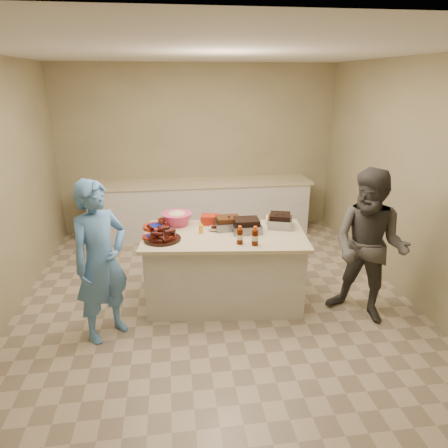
{
  "coord_description": "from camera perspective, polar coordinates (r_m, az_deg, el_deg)",
  "views": [
    {
      "loc": [
        -0.46,
        -4.06,
        2.46
      ],
      "look_at": [
        0.1,
        0.05,
        0.94
      ],
      "focal_mm": 32.0,
      "sensor_mm": 36.0,
      "label": 1
    }
  ],
  "objects": [
    {
      "name": "mustard_bottle",
      "position": [
        4.44,
        -3.3,
        -1.31
      ],
      "size": [
        0.05,
        0.05,
        0.13
      ],
      "primitive_type": "cylinder",
      "rotation": [
        0.0,
        0.0,
        -0.11
      ],
      "color": "yellow",
      "rests_on": "island"
    },
    {
      "name": "coleslaw_bowl",
      "position": [
        4.72,
        -6.68,
        -0.1
      ],
      "size": [
        0.39,
        0.39,
        0.24
      ],
      "primitive_type": null,
      "rotation": [
        0.0,
        0.0,
        -0.11
      ],
      "color": "#CE3569",
      "rests_on": "island"
    },
    {
      "name": "sausage_plate",
      "position": [
        4.74,
        1.1,
        0.13
      ],
      "size": [
        0.42,
        0.42,
        0.06
      ],
      "primitive_type": "cylinder",
      "rotation": [
        0.0,
        0.0,
        -0.33
      ],
      "color": "silver",
      "rests_on": "island"
    },
    {
      "name": "back_counter",
      "position": [
        6.59,
        -3.38,
        2.3
      ],
      "size": [
        3.6,
        0.64,
        0.9
      ],
      "primitive_type": null,
      "color": "silver",
      "rests_on": "ground"
    },
    {
      "name": "basket_stack",
      "position": [
        4.72,
        -1.93,
        0.02
      ],
      "size": [
        0.24,
        0.2,
        0.11
      ],
      "primitive_type": "cube",
      "rotation": [
        0.0,
        0.0,
        -0.21
      ],
      "color": "maroon",
      "rests_on": "island"
    },
    {
      "name": "roasting_pan",
      "position": [
        4.67,
        7.95,
        -0.39
      ],
      "size": [
        0.34,
        0.34,
        0.11
      ],
      "primitive_type": "cube",
      "rotation": [
        0.0,
        0.0,
        -0.3
      ],
      "color": "gray",
      "rests_on": "island"
    },
    {
      "name": "mac_cheese_dish",
      "position": [
        4.81,
        7.66,
        0.25
      ],
      "size": [
        0.32,
        0.27,
        0.07
      ],
      "primitive_type": "cube",
      "rotation": [
        0.0,
        0.0,
        -0.27
      ],
      "color": "orange",
      "rests_on": "island"
    },
    {
      "name": "island",
      "position": [
        4.78,
        0.08,
        -10.88
      ],
      "size": [
        1.87,
        1.13,
        0.84
      ],
      "primitive_type": null,
      "rotation": [
        0.0,
        0.0,
        -0.11
      ],
      "color": "silver",
      "rests_on": "ground"
    },
    {
      "name": "room",
      "position": [
        4.77,
        -1.14,
        -10.94
      ],
      "size": [
        4.5,
        5.0,
        2.7
      ],
      "primitive_type": null,
      "color": "tan",
      "rests_on": "ground"
    },
    {
      "name": "sauce_bowl",
      "position": [
        4.51,
        -1.44,
        -0.92
      ],
      "size": [
        0.13,
        0.05,
        0.13
      ],
      "primitive_type": "imported",
      "rotation": [
        0.0,
        0.0,
        -0.11
      ],
      "color": "silver",
      "rests_on": "island"
    },
    {
      "name": "bbq_bottle_b",
      "position": [
        4.13,
        4.42,
        -3.0
      ],
      "size": [
        0.08,
        0.08,
        0.2
      ],
      "primitive_type": "cylinder",
      "rotation": [
        0.0,
        0.0,
        -0.11
      ],
      "color": "#3F1202",
      "rests_on": "island"
    },
    {
      "name": "brisket_tray",
      "position": [
        4.48,
        3.21,
        -1.1
      ],
      "size": [
        0.32,
        0.27,
        0.1
      ],
      "primitive_type": "cube",
      "rotation": [
        0.0,
        0.0,
        -0.02
      ],
      "color": "black",
      "rests_on": "island"
    },
    {
      "name": "guest_gray",
      "position": [
        4.76,
        18.84,
        -12.26
      ],
      "size": [
        1.72,
        1.72,
        0.62
      ],
      "primitive_type": "imported",
      "rotation": [
        0.0,
        0.0,
        -0.79
      ],
      "color": "#4B4944",
      "rests_on": "ground"
    },
    {
      "name": "plate_stack_large",
      "position": [
        4.64,
        -9.8,
        -0.61
      ],
      "size": [
        0.3,
        0.3,
        0.03
      ],
      "primitive_type": "cylinder",
      "rotation": [
        0.0,
        0.0,
        -0.11
      ],
      "color": "maroon",
      "rests_on": "island"
    },
    {
      "name": "rib_platter",
      "position": [
        4.3,
        -8.78,
        -2.25
      ],
      "size": [
        0.42,
        0.42,
        0.16
      ],
      "primitive_type": null,
      "rotation": [
        0.0,
        0.0,
        -0.06
      ],
      "color": "#3A0A04",
      "rests_on": "island"
    },
    {
      "name": "guest_blue",
      "position": [
        4.4,
        -16.07,
        -14.77
      ],
      "size": [
        1.53,
        1.59,
        0.39
      ],
      "primitive_type": "imported",
      "rotation": [
        0.0,
        0.0,
        0.74
      ],
      "color": "#5085C5",
      "rests_on": "ground"
    },
    {
      "name": "bbq_bottle_a",
      "position": [
        4.16,
        2.26,
        -2.83
      ],
      "size": [
        0.07,
        0.07,
        0.2
      ],
      "primitive_type": "cylinder",
      "rotation": [
        0.0,
        0.0,
        -0.11
      ],
      "color": "#3F1202",
      "rests_on": "island"
    },
    {
      "name": "plastic_cup",
      "position": [
        4.71,
        -8.87,
        -0.25
      ],
      "size": [
        0.1,
        0.1,
        0.09
      ],
      "primitive_type": "imported",
      "rotation": [
        0.0,
        0.0,
        -0.11
      ],
      "color": "#96471F",
      "rests_on": "island"
    },
    {
      "name": "pulled_pork_tray",
      "position": [
        4.56,
        0.59,
        -0.68
      ],
      "size": [
        0.32,
        0.25,
        0.09
      ],
      "primitive_type": "cube",
      "rotation": [
        0.0,
        0.0,
        0.06
      ],
      "color": "#47230F",
      "rests_on": "island"
    },
    {
      "name": "plate_stack_small",
      "position": [
        4.37,
        -10.34,
        -1.99
      ],
      "size": [
        0.21,
        0.21,
        0.03
      ],
      "primitive_type": "cylinder",
      "rotation": [
        0.0,
        0.0,
        -0.11
      ],
      "color": "maroon",
      "rests_on": "island"
    }
  ]
}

